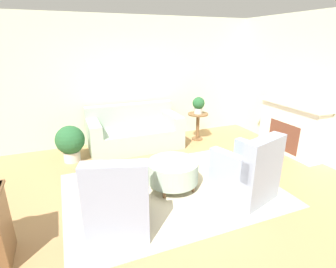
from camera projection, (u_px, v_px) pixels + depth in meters
The scene contains 14 objects.
ground_plane at pixel (172, 190), 4.19m from camera, with size 16.00×16.00×0.00m, color #AD7F51.
wall_back at pixel (128, 81), 6.01m from camera, with size 9.09×0.12×2.80m.
wall_right at pixel (329, 90), 4.84m from camera, with size 0.12×10.16×2.80m.
rug at pixel (172, 190), 4.19m from camera, with size 3.30×2.35×0.01m.
couch at pixel (134, 133), 5.82m from camera, with size 1.99×0.98×0.92m.
armchair_left at pixel (119, 201), 3.21m from camera, with size 0.94×0.96×1.00m.
armchair_right at pixel (247, 173), 3.89m from camera, with size 0.94×0.96×1.00m.
ottoman_table at pixel (173, 171), 4.17m from camera, with size 0.81×0.81×0.45m.
side_table at pixel (198, 122), 6.23m from camera, with size 0.48×0.48×0.65m.
fireplace at pixel (291, 127), 5.46m from camera, with size 0.44×1.54×1.08m.
vase_mantel_near at pixel (280, 94), 5.59m from camera, with size 0.20×0.20×0.29m.
vase_mantel_far at pixel (312, 102), 4.91m from camera, with size 0.19×0.19×0.23m.
potted_plant_on_side_table at pixel (198, 104), 6.09m from camera, with size 0.28×0.28×0.39m.
potted_plant_floor at pixel (70, 142), 5.09m from camera, with size 0.56×0.56×0.72m.
Camera 1 is at (-1.44, -3.36, 2.24)m, focal length 28.00 mm.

